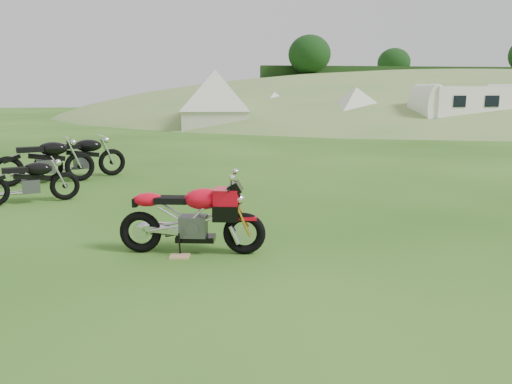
{
  "coord_description": "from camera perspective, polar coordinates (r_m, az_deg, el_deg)",
  "views": [
    {
      "loc": [
        -0.77,
        -6.08,
        2.06
      ],
      "look_at": [
        0.12,
        0.4,
        0.73
      ],
      "focal_mm": 35.0,
      "sensor_mm": 36.0,
      "label": 1
    }
  ],
  "objects": [
    {
      "name": "hillside",
      "position": [
        52.36,
        20.68,
        8.52
      ],
      "size": [
        80.0,
        64.0,
        8.0
      ],
      "primitive_type": "ellipsoid",
      "color": "#5F8A46",
      "rests_on": "ground"
    },
    {
      "name": "sport_motorcycle",
      "position": [
        6.42,
        -7.37,
        -2.33
      ],
      "size": [
        1.85,
        0.78,
        1.08
      ],
      "primitive_type": null,
      "rotation": [
        0.0,
        0.0,
        -0.19
      ],
      "color": "red",
      "rests_on": "ground"
    },
    {
      "name": "tent_mid",
      "position": [
        29.51,
        2.12,
        9.64
      ],
      "size": [
        2.88,
        2.88,
        2.21
      ],
      "primitive_type": null,
      "rotation": [
        0.0,
        0.0,
        0.14
      ],
      "color": "silver",
      "rests_on": "ground"
    },
    {
      "name": "caravan",
      "position": [
        26.56,
        22.61,
        8.69
      ],
      "size": [
        5.1,
        2.56,
        2.32
      ],
      "primitive_type": null,
      "rotation": [
        0.0,
        0.0,
        0.07
      ],
      "color": "white",
      "rests_on": "ground"
    },
    {
      "name": "tent_left",
      "position": [
        27.25,
        -4.62,
        10.22
      ],
      "size": [
        3.69,
        3.69,
        2.94
      ],
      "primitive_type": null,
      "rotation": [
        0.0,
        0.0,
        -0.09
      ],
      "color": "beige",
      "rests_on": "ground"
    },
    {
      "name": "plywood_board",
      "position": [
        6.42,
        -8.73,
        -7.28
      ],
      "size": [
        0.27,
        0.23,
        0.02
      ],
      "primitive_type": "cube",
      "rotation": [
        0.0,
        0.0,
        -0.14
      ],
      "color": "tan",
      "rests_on": "ground"
    },
    {
      "name": "ground",
      "position": [
        6.47,
        -0.58,
        -7.1
      ],
      "size": [
        120.0,
        120.0,
        0.0
      ],
      "primitive_type": "plane",
      "color": "#224B10",
      "rests_on": "ground"
    },
    {
      "name": "tent_right",
      "position": [
        26.96,
        11.32,
        9.43
      ],
      "size": [
        3.03,
        3.03,
        2.39
      ],
      "primitive_type": null,
      "rotation": [
        0.0,
        0.0,
        0.11
      ],
      "color": "silver",
      "rests_on": "ground"
    },
    {
      "name": "hedgerow",
      "position": [
        52.36,
        20.68,
        8.52
      ],
      "size": [
        36.0,
        1.2,
        8.6
      ],
      "primitive_type": null,
      "color": "black",
      "rests_on": "ground"
    },
    {
      "name": "vintage_moto_d",
      "position": [
        12.61,
        -19.42,
        3.91
      ],
      "size": [
        2.07,
        1.25,
        1.08
      ],
      "primitive_type": null,
      "rotation": [
        0.0,
        0.0,
        0.41
      ],
      "color": "black",
      "rests_on": "ground"
    },
    {
      "name": "vintage_moto_c",
      "position": [
        12.14,
        -23.04,
        3.42
      ],
      "size": [
        2.12,
        1.2,
        1.1
      ],
      "primitive_type": null,
      "rotation": [
        0.0,
        0.0,
        0.37
      ],
      "color": "black",
      "rests_on": "ground"
    },
    {
      "name": "vintage_moto_b",
      "position": [
        10.14,
        -24.47,
        1.29
      ],
      "size": [
        1.73,
        0.93,
        0.89
      ],
      "primitive_type": null,
      "rotation": [
        0.0,
        0.0,
        0.34
      ],
      "color": "black",
      "rests_on": "ground"
    }
  ]
}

